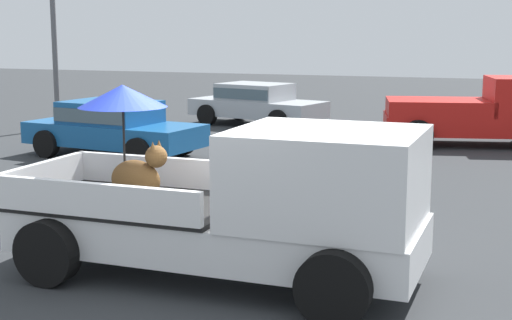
% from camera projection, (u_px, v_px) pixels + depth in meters
% --- Properties ---
extents(ground_plane, '(80.00, 80.00, 0.00)m').
position_uv_depth(ground_plane, '(216.00, 276.00, 9.14)').
color(ground_plane, '#2D3033').
extents(pickup_truck_main, '(5.07, 2.30, 2.34)m').
position_uv_depth(pickup_truck_main, '(249.00, 204.00, 8.82)').
color(pickup_truck_main, black).
rests_on(pickup_truck_main, ground).
extents(pickup_truck_red, '(5.08, 2.99, 1.80)m').
position_uv_depth(pickup_truck_red, '(486.00, 112.00, 19.35)').
color(pickup_truck_red, black).
rests_on(pickup_truck_red, ground).
extents(parked_sedan_near, '(4.60, 2.77, 1.33)m').
position_uv_depth(parked_sedan_near, '(256.00, 102.00, 23.47)').
color(parked_sedan_near, black).
rests_on(parked_sedan_near, ground).
extents(parked_sedan_far, '(4.49, 2.40, 1.33)m').
position_uv_depth(parked_sedan_far, '(113.00, 126.00, 17.69)').
color(parked_sedan_far, black).
rests_on(parked_sedan_far, ground).
extents(motel_sign, '(1.40, 0.16, 5.14)m').
position_uv_depth(motel_sign, '(53.00, 9.00, 22.11)').
color(motel_sign, '#59595B').
rests_on(motel_sign, ground).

